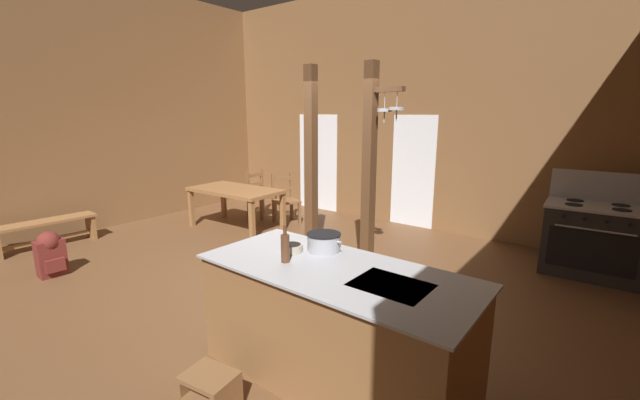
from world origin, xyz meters
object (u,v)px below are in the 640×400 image
at_px(ladderback_chair_by_post, 285,199).
at_px(ladderback_chair_near_window, 260,195).
at_px(step_stool, 210,390).
at_px(stove_range, 592,238).
at_px(backpack, 50,252).
at_px(dining_table, 236,193).
at_px(bench_along_left_wall, 46,229).
at_px(stockpot_on_counter, 324,242).
at_px(bottle_tall_on_counter, 285,248).
at_px(kitchen_island, 335,324).
at_px(mixing_bowl_on_counter, 292,248).

bearing_deg(ladderback_chair_by_post, ladderback_chair_near_window, 177.48).
bearing_deg(step_stool, ladderback_chair_by_post, 126.10).
bearing_deg(ladderback_chair_by_post, stove_range, 6.71).
bearing_deg(backpack, dining_table, 85.22).
bearing_deg(backpack, bench_along_left_wall, 163.35).
relative_size(stove_range, stockpot_on_counter, 3.65).
xyz_separation_m(backpack, bottle_tall_on_counter, (3.73, 0.45, 0.74)).
height_order(ladderback_chair_by_post, bench_along_left_wall, ladderback_chair_by_post).
relative_size(stove_range, ladderback_chair_near_window, 1.39).
relative_size(backpack, bottle_tall_on_counter, 1.97).
height_order(dining_table, bottle_tall_on_counter, bottle_tall_on_counter).
bearing_deg(dining_table, bench_along_left_wall, -121.31).
relative_size(bench_along_left_wall, bottle_tall_on_counter, 4.67).
height_order(kitchen_island, ladderback_chair_near_window, ladderback_chair_near_window).
xyz_separation_m(stove_range, bench_along_left_wall, (-6.88, -3.95, -0.18)).
height_order(backpack, mixing_bowl_on_counter, mixing_bowl_on_counter).
distance_m(bench_along_left_wall, mixing_bowl_on_counter, 4.96).
distance_m(step_stool, bench_along_left_wall, 4.98).
relative_size(dining_table, mixing_bowl_on_counter, 9.25).
bearing_deg(stove_range, dining_table, -165.20).
distance_m(stove_range, bench_along_left_wall, 7.93).
relative_size(kitchen_island, dining_table, 1.26).
bearing_deg(mixing_bowl_on_counter, step_stool, -88.39).
xyz_separation_m(bench_along_left_wall, backpack, (1.30, -0.39, 0.01)).
relative_size(ladderback_chair_near_window, stockpot_on_counter, 2.62).
bearing_deg(ladderback_chair_by_post, mixing_bowl_on_counter, -46.88).
distance_m(stove_range, step_stool, 5.01).
bearing_deg(dining_table, kitchen_island, -31.23).
height_order(ladderback_chair_near_window, mixing_bowl_on_counter, mixing_bowl_on_counter).
bearing_deg(kitchen_island, step_stool, -119.54).
bearing_deg(stockpot_on_counter, bottle_tall_on_counter, -102.07).
bearing_deg(ladderback_chair_by_post, kitchen_island, -42.97).
bearing_deg(dining_table, stove_range, 14.80).
relative_size(stove_range, dining_table, 0.76).
distance_m(kitchen_island, bench_along_left_wall, 5.42).
height_order(ladderback_chair_by_post, backpack, ladderback_chair_by_post).
distance_m(ladderback_chair_by_post, backpack, 3.83).
bearing_deg(backpack, bottle_tall_on_counter, 6.81).
xyz_separation_m(ladderback_chair_by_post, bottle_tall_on_counter, (3.03, -3.32, 0.60)).
relative_size(step_stool, dining_table, 0.23).
distance_m(backpack, stockpot_on_counter, 3.96).
distance_m(bench_along_left_wall, backpack, 1.36).
distance_m(dining_table, ladderback_chair_by_post, 0.97).
xyz_separation_m(stove_range, ladderback_chair_near_window, (-5.60, -0.54, -0.03)).
relative_size(dining_table, backpack, 2.90).
bearing_deg(mixing_bowl_on_counter, ladderback_chair_by_post, 133.12).
bearing_deg(bottle_tall_on_counter, ladderback_chair_near_window, 138.26).
relative_size(stockpot_on_counter, mixing_bowl_on_counter, 1.93).
relative_size(kitchen_island, stockpot_on_counter, 6.01).
bearing_deg(bench_along_left_wall, backpack, -16.65).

